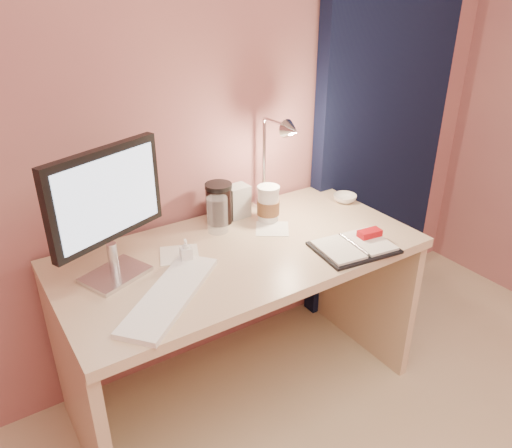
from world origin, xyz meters
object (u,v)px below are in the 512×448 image
desk (232,289)px  product_box (238,201)px  planner (355,246)px  clear_cup (217,215)px  monitor (105,204)px  coffee_cup (268,205)px  keyboard (170,295)px  lotion_bottle (186,251)px  dark_jar (219,205)px  desk_lamp (277,156)px  bowl (345,198)px

desk → product_box: (0.15, 0.19, 0.30)m
planner → clear_cup: 0.57m
monitor → clear_cup: size_ratio=3.13×
monitor → coffee_cup: bearing=-15.5°
keyboard → lotion_bottle: size_ratio=5.11×
lotion_bottle → dark_jar: 0.36m
planner → dark_jar: (-0.33, 0.49, 0.07)m
clear_cup → dark_jar: 0.09m
coffee_cup → dark_jar: bearing=151.4°
desk → planner: 0.54m
lotion_bottle → dark_jar: size_ratio=0.61×
keyboard → planner: (0.74, -0.09, 0.00)m
monitor → planner: bearing=-42.0°
clear_cup → desk_lamp: size_ratio=0.35×
bowl → coffee_cup: bearing=175.2°
monitor → dark_jar: bearing=-2.8°
planner → desk_lamp: size_ratio=0.76×
product_box → desk_lamp: (0.15, -0.07, 0.20)m
desk → coffee_cup: size_ratio=8.94×
bowl → desk: bearing=-175.9°
desk → planner: (0.38, -0.31, 0.24)m
lotion_bottle → product_box: 0.43m
planner → bowl: 0.45m
coffee_cup → clear_cup: (-0.23, 0.03, 0.00)m
planner → clear_cup: (-0.37, 0.42, 0.06)m
monitor → keyboard: 0.37m
planner → lotion_bottle: lotion_bottle is taller
desk_lamp → keyboard: bearing=-157.2°
desk → bowl: (0.65, 0.05, 0.24)m
desk → product_box: bearing=51.9°
keyboard → bowl: bearing=-25.2°
keyboard → clear_cup: 0.50m
lotion_bottle → dark_jar: bearing=40.7°
bowl → product_box: bearing=164.3°
keyboard → desk_lamp: (0.66, 0.34, 0.26)m
clear_cup → dark_jar: bearing=56.2°
keyboard → dark_jar: size_ratio=3.12×
planner → lotion_bottle: size_ratio=3.42×
keyboard → coffee_cup: 0.67m
desk → coffee_cup: bearing=18.9°
coffee_cup → desk_lamp: size_ratio=0.36×
planner → dark_jar: 0.59m
monitor → clear_cup: bearing=-8.9°
bowl → dark_jar: bearing=167.2°
keyboard → desk_lamp: size_ratio=1.13×
clear_cup → desk_lamp: 0.36m
lotion_bottle → clear_cup: bearing=35.8°
clear_cup → desk_lamp: bearing=1.4°
coffee_cup → clear_cup: coffee_cup is taller
coffee_cup → product_box: bearing=129.9°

